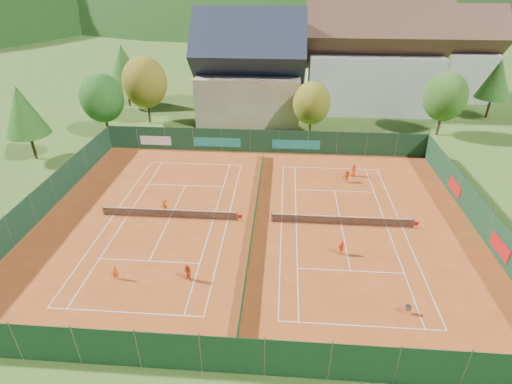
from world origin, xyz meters
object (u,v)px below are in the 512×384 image
object	(u,v)px
chalet	(250,74)
player_left_near	(116,273)
player_left_far	(165,206)
player_right_far_a	(354,170)
hotel_block_a	(371,62)
ball_hopper	(408,308)
player_right_near	(341,248)
player_right_far_b	(347,176)
hotel_block_b	(444,59)
player_left_mid	(188,273)

from	to	relation	value
chalet	player_left_near	bearing A→B (deg)	-99.96
player_left_far	player_right_far_a	distance (m)	21.12
hotel_block_a	player_right_far_a	bearing A→B (deg)	-102.15
player_left_near	player_right_far_a	world-z (taller)	player_right_far_a
ball_hopper	player_left_far	xyz separation A→B (m)	(-19.89, 11.41, 0.17)
player_right_near	player_right_far_b	xyz separation A→B (m)	(2.01, 12.90, 0.01)
player_left_near	player_right_far_a	size ratio (longest dim) A/B	0.84
chalet	player_left_far	bearing A→B (deg)	-100.95
chalet	ball_hopper	distance (m)	43.43
hotel_block_a	ball_hopper	world-z (taller)	hotel_block_a
hotel_block_b	ball_hopper	size ratio (longest dim) A/B	21.60
player_left_mid	player_left_far	size ratio (longest dim) A/B	1.01
hotel_block_b	player_left_mid	xyz separation A→B (m)	(-34.34, -52.45, -5.89)
hotel_block_b	player_left_far	distance (m)	58.23
player_left_near	player_right_far_b	xyz separation A→B (m)	(19.27, 17.19, 0.07)
player_left_far	chalet	bearing A→B (deg)	-82.02
chalet	hotel_block_a	world-z (taller)	hotel_block_a
hotel_block_a	player_right_near	xyz separation A→B (m)	(-8.53, -40.35, -6.70)
player_left_mid	player_right_near	size ratio (longest dim) A/B	1.08
player_right_far_a	chalet	bearing A→B (deg)	-77.36
chalet	player_left_far	distance (m)	30.28
ball_hopper	player_right_near	xyz separation A→B (m)	(-3.78, 6.22, 0.12)
hotel_block_a	ball_hopper	bearing A→B (deg)	-95.82
player_left_near	player_right_near	bearing A→B (deg)	-4.96
hotel_block_a	player_left_far	bearing A→B (deg)	-125.03
player_left_near	ball_hopper	bearing A→B (deg)	-24.15
player_right_near	hotel_block_b	bearing A→B (deg)	34.46
player_left_near	player_left_mid	world-z (taller)	player_left_mid
player_left_far	player_right_far_a	bearing A→B (deg)	-135.41
chalet	ball_hopper	bearing A→B (deg)	-70.65
player_left_mid	player_left_far	bearing A→B (deg)	146.88
player_left_far	player_right_near	bearing A→B (deg)	-178.93
player_left_near	hotel_block_a	bearing A→B (deg)	41.06
player_right_far_b	player_right_far_a	bearing A→B (deg)	-160.91
ball_hopper	player_left_mid	xyz separation A→B (m)	(-15.59, 2.12, 0.18)
ball_hopper	player_left_far	distance (m)	22.93
player_left_near	player_right_far_b	size ratio (longest dim) A/B	0.90
hotel_block_a	player_left_mid	bearing A→B (deg)	-114.59
hotel_block_a	hotel_block_b	xyz separation A→B (m)	(14.00, 8.00, -0.76)
player_left_mid	chalet	bearing A→B (deg)	120.04
chalet	player_left_near	size ratio (longest dim) A/B	12.98
hotel_block_a	player_left_mid	world-z (taller)	hotel_block_a
ball_hopper	player_left_far	size ratio (longest dim) A/B	0.55
hotel_block_a	player_left_near	bearing A→B (deg)	-120.01
chalet	player_left_far	xyz separation A→B (m)	(-5.64, -29.16, -5.90)
player_left_mid	player_right_near	world-z (taller)	player_left_mid
player_right_far_a	hotel_block_b	bearing A→B (deg)	-141.11
player_left_near	player_left_far	distance (m)	9.55
chalet	player_right_far_a	distance (m)	24.79
hotel_block_b	player_right_far_b	bearing A→B (deg)	-120.06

